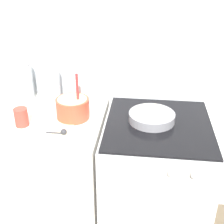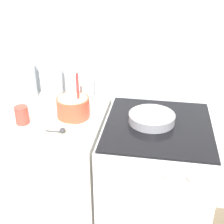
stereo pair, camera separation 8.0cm
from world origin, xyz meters
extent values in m
cube|color=silver|center=(0.00, 0.72, 1.20)|extent=(4.42, 0.05, 2.40)
cube|color=silver|center=(-0.36, 0.35, 0.46)|extent=(0.71, 0.69, 0.92)
cube|color=silver|center=(0.34, 0.35, 0.45)|extent=(0.65, 0.69, 0.90)
cube|color=black|center=(0.34, 0.35, 0.91)|extent=(0.62, 0.67, 0.01)
cylinder|color=white|center=(0.16, -0.01, 0.84)|extent=(0.04, 0.02, 0.04)
cylinder|color=white|center=(0.28, -0.01, 0.84)|extent=(0.04, 0.02, 0.04)
cylinder|color=white|center=(0.41, -0.01, 0.84)|extent=(0.04, 0.02, 0.04)
cylinder|color=white|center=(0.52, -0.01, 0.84)|extent=(0.04, 0.02, 0.04)
cylinder|color=#D84C33|center=(-0.18, 0.36, 0.98)|extent=(0.20, 0.20, 0.13)
cylinder|color=beige|center=(-0.18, 0.36, 1.01)|extent=(0.18, 0.18, 0.07)
cylinder|color=red|center=(-0.15, 0.36, 1.07)|extent=(0.02, 0.02, 0.27)
cylinder|color=gray|center=(0.30, 0.37, 0.94)|extent=(0.28, 0.28, 0.05)
cylinder|color=beige|center=(0.30, 0.37, 0.95)|extent=(0.25, 0.25, 0.05)
cylinder|color=silver|center=(-0.59, 0.59, 1.03)|extent=(0.17, 0.17, 0.24)
cylinder|color=white|center=(-0.59, 0.59, 0.99)|extent=(0.15, 0.15, 0.14)
cylinder|color=#B2B2B7|center=(-0.59, 0.59, 1.16)|extent=(0.16, 0.16, 0.02)
cylinder|color=silver|center=(-0.39, 0.59, 1.03)|extent=(0.14, 0.14, 0.22)
cylinder|color=silver|center=(-0.39, 0.59, 0.98)|extent=(0.12, 0.12, 0.13)
cylinder|color=#B2B2B7|center=(-0.39, 0.59, 1.15)|extent=(0.13, 0.13, 0.02)
cylinder|color=silver|center=(-0.19, 0.59, 1.01)|extent=(0.16, 0.16, 0.19)
cylinder|color=red|center=(-0.19, 0.59, 0.97)|extent=(0.14, 0.14, 0.11)
cylinder|color=#B2B2B7|center=(-0.19, 0.59, 1.11)|extent=(0.15, 0.15, 0.02)
cylinder|color=#CC3F33|center=(-0.46, 0.23, 0.97)|extent=(0.08, 0.08, 0.11)
cube|color=beige|center=(-0.23, 0.21, 0.92)|extent=(0.25, 0.27, 0.01)
cylinder|color=#333338|center=(-0.24, 0.16, 0.92)|extent=(0.09, 0.01, 0.01)
sphere|color=#333338|center=(-0.19, 0.16, 0.93)|extent=(0.04, 0.04, 0.04)
camera|label=1|loc=(0.25, -1.29, 1.84)|focal=50.00mm
camera|label=2|loc=(0.33, -1.27, 1.84)|focal=50.00mm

